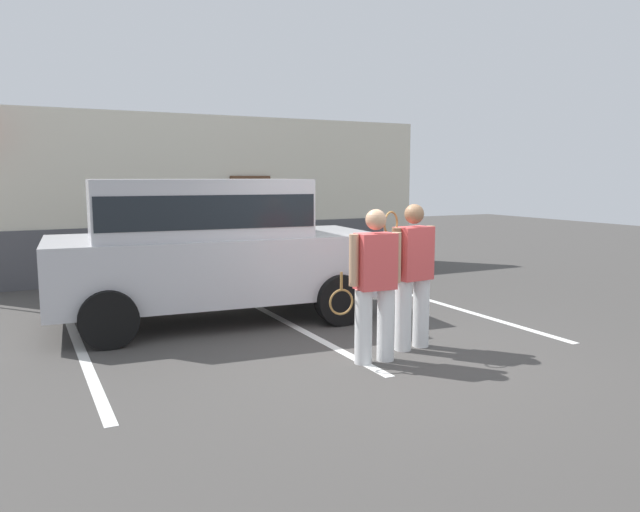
{
  "coord_description": "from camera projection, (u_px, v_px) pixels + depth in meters",
  "views": [
    {
      "loc": [
        -3.71,
        -5.79,
        2.09
      ],
      "look_at": [
        -0.14,
        1.2,
        1.05
      ],
      "focal_mm": 33.86,
      "sensor_mm": 36.0,
      "label": 1
    }
  ],
  "objects": [
    {
      "name": "ground_plane",
      "position": [
        377.0,
        356.0,
        7.06
      ],
      "size": [
        40.0,
        40.0,
        0.0
      ],
      "primitive_type": "plane",
      "color": "#423F3D"
    },
    {
      "name": "parked_suv",
      "position": [
        208.0,
        242.0,
        8.66
      ],
      "size": [
        4.74,
        2.47,
        2.05
      ],
      "rotation": [
        0.0,
        0.0,
        -0.08
      ],
      "color": "#B7B7BC",
      "rests_on": "ground_plane"
    },
    {
      "name": "parking_stripe_1",
      "position": [
        301.0,
        330.0,
        8.26
      ],
      "size": [
        0.12,
        4.4,
        0.01
      ],
      "primitive_type": "cube",
      "color": "silver",
      "rests_on": "ground_plane"
    },
    {
      "name": "parking_stripe_2",
      "position": [
        461.0,
        309.0,
        9.51
      ],
      "size": [
        0.12,
        4.4,
        0.01
      ],
      "primitive_type": "cube",
      "color": "silver",
      "rests_on": "ground_plane"
    },
    {
      "name": "parking_stripe_0",
      "position": [
        84.0,
        357.0,
        7.0
      ],
      "size": [
        0.12,
        4.4,
        0.01
      ],
      "primitive_type": "cube",
      "color": "silver",
      "rests_on": "ground_plane"
    },
    {
      "name": "tennis_player_woman",
      "position": [
        413.0,
        274.0,
        7.27
      ],
      "size": [
        0.79,
        0.32,
        1.76
      ],
      "rotation": [
        0.0,
        0.0,
        3.26
      ],
      "color": "white",
      "rests_on": "ground_plane"
    },
    {
      "name": "tennis_player_man",
      "position": [
        375.0,
        284.0,
        6.73
      ],
      "size": [
        0.9,
        0.29,
        1.73
      ],
      "rotation": [
        0.0,
        0.0,
        3.08
      ],
      "color": "white",
      "rests_on": "ground_plane"
    },
    {
      "name": "house_frontage",
      "position": [
        209.0,
        201.0,
        12.75
      ],
      "size": [
        10.12,
        0.4,
        3.35
      ],
      "color": "beige",
      "rests_on": "ground_plane"
    },
    {
      "name": "potted_plant_by_porch",
      "position": [
        315.0,
        254.0,
        13.09
      ],
      "size": [
        0.58,
        0.58,
        0.76
      ],
      "color": "#9E5638",
      "rests_on": "ground_plane"
    }
  ]
}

